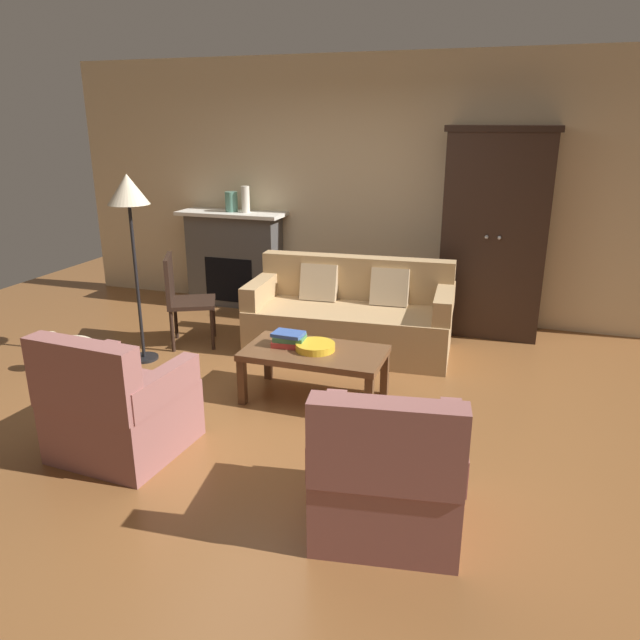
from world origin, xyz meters
The scene contains 15 objects.
ground_plane centered at (0.00, 0.00, 0.00)m, with size 9.60×9.60×0.00m, color brown.
back_wall centered at (0.00, 2.55, 1.40)m, with size 7.20×0.10×2.80m, color beige.
fireplace centered at (-1.55, 2.30, 0.57)m, with size 1.26×0.48×1.12m.
armoire centered at (1.40, 2.22, 1.05)m, with size 1.06×0.57×2.08m.
couch centered at (0.17, 1.27, 0.32)m, with size 1.97×0.98×0.86m.
coffee_table centered at (0.21, 0.11, 0.37)m, with size 1.10×0.60×0.42m.
fruit_bowl centered at (0.21, 0.11, 0.45)m, with size 0.31×0.31×0.06m, color gold.
book_stack centered at (-0.02, 0.13, 0.48)m, with size 0.27×0.20×0.11m.
mantel_vase_jade centered at (-1.55, 2.28, 1.23)m, with size 0.14×0.14×0.23m, color slate.
mantel_vase_cream centered at (-1.37, 2.28, 1.27)m, with size 0.09×0.09×0.30m, color beige.
armchair_near_left centered at (-0.76, -1.07, 0.32)m, with size 0.82×0.82×0.88m.
armchair_near_right centered at (1.10, -1.29, 0.32)m, with size 0.88×0.88×0.88m.
side_chair_wooden centered at (-1.42, 0.88, 0.51)m, with size 0.59×0.59×0.90m.
floor_lamp centered at (-1.58, 0.40, 1.47)m, with size 0.36×0.36×1.70m.
dog centered at (-1.94, -0.08, 0.25)m, with size 0.57×0.27×0.39m.
Camera 1 is at (1.64, -4.06, 2.14)m, focal length 33.87 mm.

